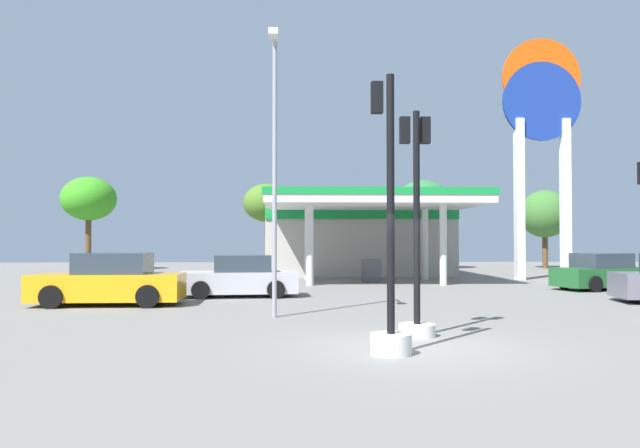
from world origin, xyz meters
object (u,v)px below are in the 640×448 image
object	(u,v)px
car_1	(109,281)
tree_3	(545,214)
car_3	(239,278)
traffic_signal_0	(416,254)
traffic_signal_2	(389,280)
station_pole_sign	(542,126)
tree_2	(423,206)
corner_streetlamp	(274,151)
tree_0	(89,199)
car_2	(604,273)
tree_1	(267,203)

from	to	relation	value
car_1	tree_3	xyz separation A→B (m)	(23.40, 24.02, 3.07)
car_1	car_3	bearing A→B (deg)	35.74
traffic_signal_0	traffic_signal_2	bearing A→B (deg)	-112.97
station_pole_sign	traffic_signal_2	distance (m)	24.13
station_pole_sign	traffic_signal_0	bearing A→B (deg)	-118.55
station_pole_sign	tree_3	size ratio (longest dim) A/B	2.24
tree_2	traffic_signal_2	bearing A→B (deg)	-102.58
traffic_signal_2	corner_streetlamp	bearing A→B (deg)	112.51
traffic_signal_2	car_1	bearing A→B (deg)	130.19
tree_0	tree_3	size ratio (longest dim) A/B	1.11
car_1	car_2	bearing A→B (deg)	16.16
car_2	traffic_signal_0	distance (m)	15.66
tree_0	tree_3	bearing A→B (deg)	3.43
traffic_signal_2	tree_3	world-z (taller)	tree_3
car_3	tree_2	xyz separation A→B (m)	(10.87, 20.86, 3.66)
traffic_signal_2	car_2	bearing A→B (deg)	52.35
tree_1	car_3	bearing A→B (deg)	-90.24
car_3	tree_3	distance (m)	29.10
car_2	traffic_signal_2	size ratio (longest dim) A/B	0.89
car_2	tree_0	distance (m)	31.26
car_3	tree_0	bearing A→B (deg)	120.58
car_2	traffic_signal_2	xyz separation A→B (m)	(-10.90, -14.13, 0.66)
car_3	station_pole_sign	bearing A→B (deg)	31.66
tree_2	car_2	bearing A→B (deg)	-78.65
station_pole_sign	traffic_signal_2	world-z (taller)	station_pole_sign
car_2	tree_2	xyz separation A→B (m)	(-3.67, 18.28, 3.66)
car_1	tree_1	size ratio (longest dim) A/B	0.78
car_3	traffic_signal_0	size ratio (longest dim) A/B	0.90
car_2	traffic_signal_0	xyz separation A→B (m)	(-10.00, -12.01, 1.06)
traffic_signal_0	tree_1	distance (m)	31.16
car_2	corner_streetlamp	distance (m)	16.21
tree_3	corner_streetlamp	size ratio (longest dim) A/B	0.75
station_pole_sign	tree_0	bearing A→B (deg)	158.13
car_2	tree_2	bearing A→B (deg)	101.35
car_3	car_2	bearing A→B (deg)	10.06
car_1	traffic_signal_2	distance (m)	11.55
car_2	car_3	bearing A→B (deg)	-169.94
car_3	traffic_signal_2	distance (m)	12.13
car_3	tree_1	distance (m)	21.63
car_3	tree_3	size ratio (longest dim) A/B	0.78
traffic_signal_2	car_3	bearing A→B (deg)	107.51
traffic_signal_0	tree_0	world-z (taller)	tree_0
traffic_signal_2	tree_2	size ratio (longest dim) A/B	0.82
tree_3	station_pole_sign	bearing A→B (deg)	-112.26
car_1	car_3	world-z (taller)	car_1
tree_0	tree_2	world-z (taller)	tree_2
station_pole_sign	car_1	bearing A→B (deg)	-147.46
traffic_signal_2	tree_0	world-z (taller)	tree_0
tree_1	station_pole_sign	bearing A→B (deg)	-40.39
car_3	tree_1	world-z (taller)	tree_1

